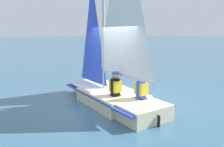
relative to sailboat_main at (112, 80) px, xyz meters
The scene contains 4 objects.
ground_plane 0.81m from the sailboat_main, 92.85° to the left, with size 260.00×260.00×0.00m, color #38607A.
sailboat_main is the anchor object (origin of this frame).
sailor_helm 0.49m from the sailboat_main, 109.48° to the right, with size 0.31×0.35×1.16m.
sailor_crew 1.13m from the sailboat_main, 72.43° to the right, with size 0.31×0.35×1.16m.
Camera 1 is at (-3.51, -5.94, 2.32)m, focal length 35.00 mm.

